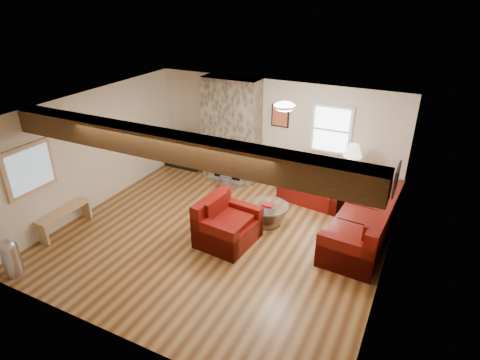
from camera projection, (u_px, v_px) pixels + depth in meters
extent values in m
plane|color=brown|center=(218.00, 237.00, 7.77)|extent=(8.00, 8.00, 0.00)
plane|color=white|center=(215.00, 111.00, 6.67)|extent=(8.00, 8.00, 0.00)
plane|color=beige|center=(274.00, 133.00, 9.43)|extent=(8.00, 0.00, 8.00)
plane|color=beige|center=(109.00, 264.00, 5.00)|extent=(8.00, 0.00, 8.00)
plane|color=beige|center=(92.00, 151.00, 8.42)|extent=(0.00, 7.50, 7.50)
plane|color=beige|center=(391.00, 217.00, 6.02)|extent=(0.00, 7.50, 7.50)
cube|color=#371F10|center=(172.00, 146.00, 5.75)|extent=(6.00, 0.36, 0.38)
cube|color=#3D372F|center=(231.00, 130.00, 9.63)|extent=(1.40, 0.50, 2.50)
cube|color=black|center=(227.00, 164.00, 9.78)|extent=(0.70, 0.06, 0.90)
cube|color=#3D372F|center=(226.00, 180.00, 9.92)|extent=(1.00, 0.25, 0.08)
cylinder|color=#452616|center=(267.00, 222.00, 8.20)|extent=(0.57, 0.57, 0.04)
cylinder|color=#452616|center=(267.00, 215.00, 8.13)|extent=(0.30, 0.30, 0.38)
cylinder|color=silver|center=(268.00, 206.00, 8.03)|extent=(0.85, 0.85, 0.02)
cube|color=maroon|center=(268.00, 205.00, 8.02)|extent=(0.24, 0.17, 0.03)
cube|color=black|center=(184.00, 158.00, 10.67)|extent=(0.99, 0.40, 0.49)
imported|color=black|center=(183.00, 140.00, 10.46)|extent=(0.85, 0.11, 0.49)
cylinder|color=tan|center=(346.00, 207.00, 8.77)|extent=(0.27, 0.27, 0.03)
cylinder|color=tan|center=(349.00, 180.00, 8.49)|extent=(0.03, 0.03, 1.33)
cone|color=beige|center=(353.00, 150.00, 8.19)|extent=(0.38, 0.38, 0.27)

